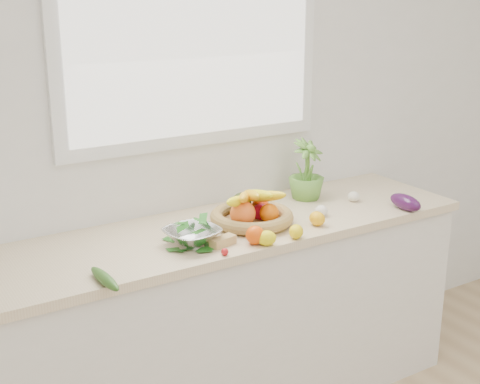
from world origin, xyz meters
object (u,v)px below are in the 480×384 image
apple (261,212)px  eggplant (405,202)px  cucumber (105,279)px  potted_herb (307,171)px  fruit_basket (251,212)px  colander_with_spinach (192,231)px

apple → eggplant: apple is taller
apple → cucumber: apple is taller
apple → potted_herb: (0.36, 0.15, 0.10)m
eggplant → cucumber: eggplant is taller
apple → fruit_basket: (-0.06, -0.01, 0.01)m
apple → eggplant: bearing=-19.8°
fruit_basket → colander_with_spinach: (-0.34, -0.08, 0.01)m
eggplant → potted_herb: potted_herb is taller
eggplant → fruit_basket: size_ratio=0.40×
eggplant → cucumber: (-1.48, -0.03, -0.02)m
fruit_basket → apple: bearing=12.0°
cucumber → colander_with_spinach: size_ratio=0.90×
cucumber → fruit_basket: (0.77, 0.25, 0.03)m
apple → fruit_basket: bearing=-168.0°
colander_with_spinach → potted_herb: bearing=17.9°
cucumber → apple: bearing=17.3°
apple → fruit_basket: fruit_basket is taller
apple → colander_with_spinach: size_ratio=0.32×
fruit_basket → eggplant: bearing=-17.3°
cucumber → fruit_basket: size_ratio=0.49×
potted_herb → colander_with_spinach: (-0.76, -0.25, -0.08)m
apple → eggplant: 0.69m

